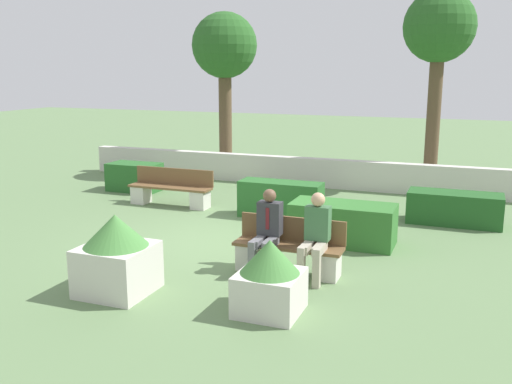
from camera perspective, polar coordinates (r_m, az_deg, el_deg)
name	(u,v)px	position (r m, az deg, el deg)	size (l,w,h in m)	color
ground_plane	(221,241)	(10.96, -3.48, -4.92)	(60.00, 60.00, 0.00)	#607F51
perimeter_wall	(305,172)	(16.03, 4.94, 2.02)	(13.63, 0.30, 0.80)	beige
bench_front	(289,252)	(9.22, 3.28, -6.04)	(1.77, 0.48, 0.88)	brown
bench_left_side	(171,191)	(13.83, -8.52, 0.09)	(2.07, 0.49, 0.88)	brown
person_seated_man	(267,227)	(9.07, 1.12, -3.57)	(0.38, 0.64, 1.36)	slate
person_seated_woman	(316,232)	(8.84, 5.97, -4.03)	(0.38, 0.64, 1.36)	#B2A893
hedge_block_near_left	(281,200)	(12.57, 2.48, -0.76)	(1.83, 0.62, 0.80)	#286028
hedge_block_near_right	(454,208)	(12.75, 19.22, -1.55)	(1.92, 0.76, 0.68)	#235623
hedge_block_mid_left	(135,177)	(15.68, -12.05, 1.48)	(1.37, 0.79, 0.75)	#286028
hedge_block_mid_right	(343,224)	(10.82, 8.66, -3.14)	(1.93, 0.88, 0.77)	#33702D
planter_corner_left	(117,255)	(8.57, -13.77, -6.10)	(0.98, 0.98, 1.18)	beige
planter_corner_right	(270,277)	(7.69, 1.38, -8.51)	(0.84, 0.84, 1.02)	beige
tree_leftmost	(225,50)	(17.61, -3.16, 13.98)	(1.96, 1.96, 4.89)	brown
tree_center_left	(439,33)	(16.07, 17.82, 14.88)	(1.87, 1.87, 5.23)	brown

